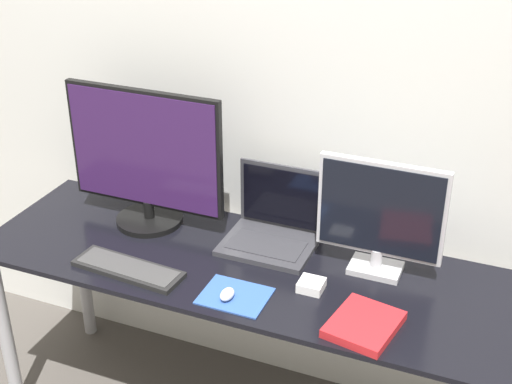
{
  "coord_description": "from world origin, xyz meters",
  "views": [
    {
      "loc": [
        0.76,
        -1.48,
        1.96
      ],
      "look_at": [
        0.01,
        0.35,
        0.94
      ],
      "focal_mm": 50.0,
      "sensor_mm": 36.0,
      "label": 1
    }
  ],
  "objects_px": {
    "keyboard": "(128,269)",
    "book": "(364,324)",
    "monitor_left": "(145,159)",
    "monitor_right": "(380,216)",
    "power_brick": "(311,285)",
    "mouse": "(227,294)",
    "laptop": "(274,225)"
  },
  "relations": [
    {
      "from": "monitor_right",
      "to": "mouse",
      "type": "distance_m",
      "value": 0.52
    },
    {
      "from": "monitor_right",
      "to": "power_brick",
      "type": "height_order",
      "value": "monitor_right"
    },
    {
      "from": "monitor_right",
      "to": "laptop",
      "type": "height_order",
      "value": "monitor_right"
    },
    {
      "from": "laptop",
      "to": "book",
      "type": "relative_size",
      "value": 1.28
    },
    {
      "from": "laptop",
      "to": "power_brick",
      "type": "xyz_separation_m",
      "value": [
        0.21,
        -0.22,
        -0.05
      ]
    },
    {
      "from": "monitor_right",
      "to": "mouse",
      "type": "relative_size",
      "value": 6.43
    },
    {
      "from": "keyboard",
      "to": "power_brick",
      "type": "xyz_separation_m",
      "value": [
        0.57,
        0.13,
        0.01
      ]
    },
    {
      "from": "mouse",
      "to": "power_brick",
      "type": "bearing_deg",
      "value": 34.39
    },
    {
      "from": "book",
      "to": "power_brick",
      "type": "xyz_separation_m",
      "value": [
        -0.2,
        0.12,
        0.0
      ]
    },
    {
      "from": "book",
      "to": "power_brick",
      "type": "height_order",
      "value": "power_brick"
    },
    {
      "from": "monitor_left",
      "to": "book",
      "type": "xyz_separation_m",
      "value": [
        0.86,
        -0.3,
        -0.23
      ]
    },
    {
      "from": "laptop",
      "to": "keyboard",
      "type": "distance_m",
      "value": 0.5
    },
    {
      "from": "monitor_left",
      "to": "mouse",
      "type": "xyz_separation_m",
      "value": [
        0.45,
        -0.32,
        -0.22
      ]
    },
    {
      "from": "monitor_left",
      "to": "keyboard",
      "type": "bearing_deg",
      "value": -72.59
    },
    {
      "from": "monitor_right",
      "to": "power_brick",
      "type": "distance_m",
      "value": 0.3
    },
    {
      "from": "keyboard",
      "to": "monitor_left",
      "type": "bearing_deg",
      "value": 107.41
    },
    {
      "from": "keyboard",
      "to": "book",
      "type": "relative_size",
      "value": 1.59
    },
    {
      "from": "monitor_right",
      "to": "keyboard",
      "type": "relative_size",
      "value": 1.06
    },
    {
      "from": "power_brick",
      "to": "monitor_left",
      "type": "bearing_deg",
      "value": 165.16
    },
    {
      "from": "keyboard",
      "to": "mouse",
      "type": "xyz_separation_m",
      "value": [
        0.35,
        -0.02,
        0.01
      ]
    },
    {
      "from": "monitor_left",
      "to": "keyboard",
      "type": "relative_size",
      "value": 1.53
    },
    {
      "from": "monitor_right",
      "to": "mouse",
      "type": "xyz_separation_m",
      "value": [
        -0.37,
        -0.32,
        -0.18
      ]
    },
    {
      "from": "monitor_left",
      "to": "power_brick",
      "type": "xyz_separation_m",
      "value": [
        0.66,
        -0.18,
        -0.23
      ]
    },
    {
      "from": "monitor_right",
      "to": "laptop",
      "type": "distance_m",
      "value": 0.39
    },
    {
      "from": "keyboard",
      "to": "book",
      "type": "bearing_deg",
      "value": 0.27
    },
    {
      "from": "mouse",
      "to": "laptop",
      "type": "bearing_deg",
      "value": 89.19
    },
    {
      "from": "laptop",
      "to": "mouse",
      "type": "height_order",
      "value": "laptop"
    },
    {
      "from": "laptop",
      "to": "power_brick",
      "type": "height_order",
      "value": "laptop"
    },
    {
      "from": "monitor_left",
      "to": "mouse",
      "type": "height_order",
      "value": "monitor_left"
    },
    {
      "from": "book",
      "to": "keyboard",
      "type": "bearing_deg",
      "value": -179.73
    },
    {
      "from": "monitor_right",
      "to": "book",
      "type": "relative_size",
      "value": 1.68
    },
    {
      "from": "monitor_left",
      "to": "monitor_right",
      "type": "bearing_deg",
      "value": 0.01
    }
  ]
}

